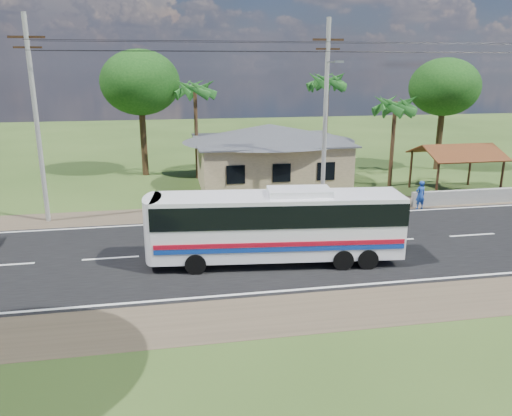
{
  "coord_description": "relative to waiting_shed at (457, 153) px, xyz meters",
  "views": [
    {
      "loc": [
        -6.25,
        -21.88,
        8.45
      ],
      "look_at": [
        -2.12,
        1.0,
        1.75
      ],
      "focal_mm": 35.0,
      "sensor_mm": 36.0,
      "label": 1
    }
  ],
  "objects": [
    {
      "name": "waiting_shed",
      "position": [
        0.0,
        0.0,
        0.0
      ],
      "size": [
        5.2,
        4.48,
        3.35
      ],
      "color": "#352013",
      "rests_on": "ground"
    },
    {
      "name": "tree_behind_house",
      "position": [
        -21.0,
        9.5,
        4.39
      ],
      "size": [
        6.0,
        6.0,
        9.61
      ],
      "color": "#47301E",
      "rests_on": "ground"
    },
    {
      "name": "road",
      "position": [
        -13.0,
        -8.5,
        -2.72
      ],
      "size": [
        120.0,
        16.0,
        0.03
      ],
      "color": "black",
      "rests_on": "ground"
    },
    {
      "name": "palm_near",
      "position": [
        -3.5,
        2.5,
        2.98
      ],
      "size": [
        2.8,
        2.8,
        6.7
      ],
      "color": "#47301E",
      "rests_on": "ground"
    },
    {
      "name": "palm_far",
      "position": [
        -17.0,
        7.5,
        3.95
      ],
      "size": [
        2.8,
        2.8,
        7.7
      ],
      "color": "#47301E",
      "rests_on": "ground"
    },
    {
      "name": "ground",
      "position": [
        -13.0,
        -8.5,
        -2.73
      ],
      "size": [
        120.0,
        120.0,
        0.0
      ],
      "primitive_type": "plane",
      "color": "#2A4518",
      "rests_on": "ground"
    },
    {
      "name": "person",
      "position": [
        -4.3,
        -3.45,
        -1.85
      ],
      "size": [
        0.69,
        0.49,
        1.75
      ],
      "primitive_type": "imported",
      "rotation": [
        0.0,
        0.0,
        3.26
      ],
      "color": "#1B3F99",
      "rests_on": "ground"
    },
    {
      "name": "utility_poles",
      "position": [
        -10.33,
        -2.01,
        3.04
      ],
      "size": [
        32.8,
        2.22,
        11.0
      ],
      "color": "#9E9E99",
      "rests_on": "ground"
    },
    {
      "name": "tree_behind_shed",
      "position": [
        3.0,
        7.5,
        3.95
      ],
      "size": [
        5.6,
        5.6,
        9.02
      ],
      "color": "#47301E",
      "rests_on": "ground"
    },
    {
      "name": "coach_bus",
      "position": [
        -14.64,
        -10.25,
        -0.82
      ],
      "size": [
        10.96,
        3.39,
        3.35
      ],
      "rotation": [
        0.0,
        0.0,
        -0.1
      ],
      "color": "white",
      "rests_on": "ground"
    },
    {
      "name": "house",
      "position": [
        -12.0,
        4.5,
        -0.09
      ],
      "size": [
        12.4,
        10.0,
        5.0
      ],
      "color": "tan",
      "rests_on": "ground"
    },
    {
      "name": "motorcycle",
      "position": [
        -13.64,
        -1.85,
        -2.25
      ],
      "size": [
        1.93,
        1.24,
        0.96
      ],
      "primitive_type": "imported",
      "rotation": [
        0.0,
        0.0,
        1.93
      ],
      "color": "black",
      "rests_on": "ground"
    },
    {
      "name": "palm_mid",
      "position": [
        -7.0,
        7.0,
        4.43
      ],
      "size": [
        2.8,
        2.8,
        8.2
      ],
      "color": "#47301E",
      "rests_on": "ground"
    },
    {
      "name": "concrete_barrier",
      "position": [
        -1.0,
        -2.9,
        -2.28
      ],
      "size": [
        7.0,
        0.3,
        0.9
      ],
      "primitive_type": "cube",
      "color": "#9E9E99",
      "rests_on": "ground"
    }
  ]
}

